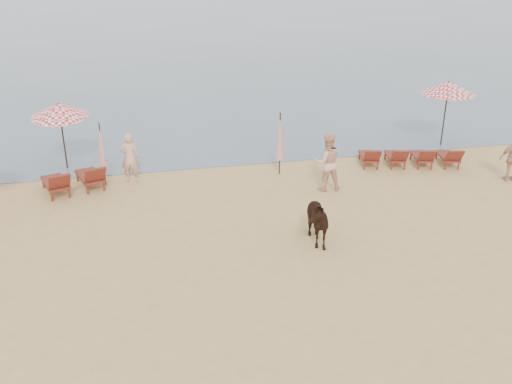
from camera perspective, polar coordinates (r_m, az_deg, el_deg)
ground at (r=12.46m, az=5.11°, el=-13.71°), size 120.00×120.00×0.00m
sea at (r=89.79m, az=-10.93°, el=18.27°), size 160.00×140.00×0.06m
lounger_cluster_left at (r=19.65m, az=-17.73°, el=1.23°), size 2.25×2.20×0.65m
lounger_cluster_right at (r=21.70m, az=15.13°, el=3.47°), size 3.76×2.23×0.56m
umbrella_open_left_b at (r=21.33m, az=-19.07°, el=7.76°), size 1.99×2.03×2.54m
umbrella_open_right at (r=23.92m, az=18.68°, el=9.85°), size 2.16×2.16×2.64m
umbrella_closed_left at (r=19.67m, az=-15.18°, el=4.34°), size 0.26×0.26×2.17m
umbrella_closed_right at (r=19.92m, az=2.40°, el=5.54°), size 0.27×0.27×2.26m
cow at (r=15.52m, az=5.70°, el=-2.75°), size 0.74×1.63×1.37m
beachgoer_left at (r=19.87m, az=-12.50°, el=3.38°), size 0.69×0.50×1.75m
beachgoer_right_a at (r=18.86m, az=7.11°, el=3.00°), size 0.96×0.75×1.95m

